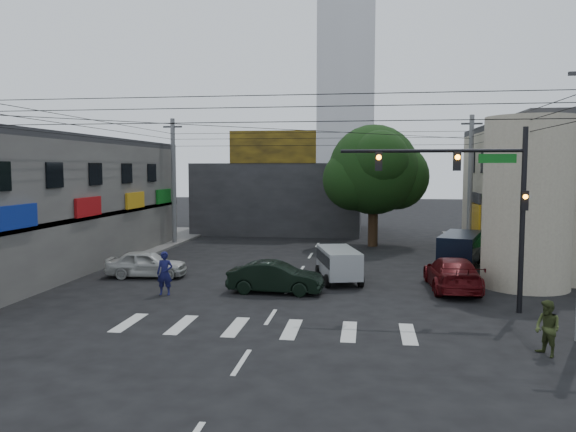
% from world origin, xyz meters
% --- Properties ---
extents(ground, '(160.00, 160.00, 0.00)m').
position_xyz_m(ground, '(0.00, 0.00, 0.00)').
color(ground, black).
rests_on(ground, ground).
extents(sidewalk_far_left, '(16.00, 16.00, 0.15)m').
position_xyz_m(sidewalk_far_left, '(-18.00, 18.00, 0.07)').
color(sidewalk_far_left, '#514F4C').
rests_on(sidewalk_far_left, ground).
extents(sidewalk_far_right, '(16.00, 16.00, 0.15)m').
position_xyz_m(sidewalk_far_right, '(18.00, 18.00, 0.07)').
color(sidewalk_far_right, '#514F4C').
rests_on(sidewalk_far_right, ground).
extents(corner_column, '(4.00, 4.00, 8.00)m').
position_xyz_m(corner_column, '(11.00, 4.00, 4.00)').
color(corner_column, gray).
rests_on(corner_column, ground).
extents(building_far, '(14.00, 10.00, 6.00)m').
position_xyz_m(building_far, '(-4.00, 26.00, 3.00)').
color(building_far, '#232326').
rests_on(building_far, ground).
extents(billboard, '(7.00, 0.30, 2.60)m').
position_xyz_m(billboard, '(-4.00, 21.10, 7.30)').
color(billboard, olive).
rests_on(billboard, building_far).
extents(tower_distant, '(9.00, 9.00, 44.00)m').
position_xyz_m(tower_distant, '(0.00, 70.00, 22.00)').
color(tower_distant, silver).
rests_on(tower_distant, ground).
extents(street_tree, '(6.40, 6.40, 8.70)m').
position_xyz_m(street_tree, '(4.00, 17.00, 5.47)').
color(street_tree, black).
rests_on(street_tree, ground).
extents(traffic_gantry, '(7.10, 0.35, 7.20)m').
position_xyz_m(traffic_gantry, '(7.82, -1.00, 4.83)').
color(traffic_gantry, black).
rests_on(traffic_gantry, ground).
extents(utility_pole_far_left, '(0.32, 0.32, 9.20)m').
position_xyz_m(utility_pole_far_left, '(-10.50, 16.00, 4.60)').
color(utility_pole_far_left, '#59595B').
rests_on(utility_pole_far_left, ground).
extents(utility_pole_far_right, '(0.32, 0.32, 9.20)m').
position_xyz_m(utility_pole_far_right, '(10.50, 16.00, 4.60)').
color(utility_pole_far_right, '#59595B').
rests_on(utility_pole_far_right, ground).
extents(dark_sedan, '(1.93, 4.43, 1.41)m').
position_xyz_m(dark_sedan, '(-0.49, 1.12, 0.70)').
color(dark_sedan, black).
rests_on(dark_sedan, ground).
extents(white_compact, '(2.49, 4.43, 1.39)m').
position_xyz_m(white_compact, '(-7.67, 3.78, 0.70)').
color(white_compact, '#B7B7B2').
rests_on(white_compact, ground).
extents(maroon_sedan, '(2.42, 5.38, 1.53)m').
position_xyz_m(maroon_sedan, '(7.51, 2.86, 0.76)').
color(maroon_sedan, '#490A0D').
rests_on(maroon_sedan, ground).
extents(silver_minivan, '(4.59, 3.43, 1.64)m').
position_xyz_m(silver_minivan, '(2.21, 3.96, 0.82)').
color(silver_minivan, '#A2A6AA').
rests_on(silver_minivan, ground).
extents(navy_van, '(5.88, 4.52, 1.94)m').
position_xyz_m(navy_van, '(8.80, 8.81, 0.97)').
color(navy_van, black).
rests_on(navy_van, ground).
extents(traffic_officer, '(0.79, 0.59, 1.94)m').
position_xyz_m(traffic_officer, '(-5.30, 0.03, 0.97)').
color(traffic_officer, '#131442').
rests_on(traffic_officer, ground).
extents(pedestrian_olive, '(1.35, 1.32, 1.69)m').
position_xyz_m(pedestrian_olive, '(8.96, -6.18, 0.85)').
color(pedestrian_olive, '#303A1A').
rests_on(pedestrian_olive, ground).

